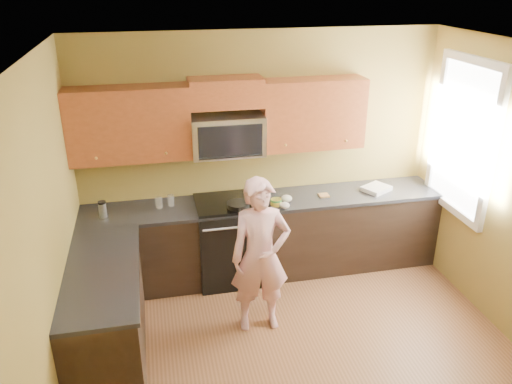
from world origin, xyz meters
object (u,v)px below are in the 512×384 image
object	(u,v)px
woman	(260,256)
stove	(231,240)
frying_pan	(238,207)
butter_tub	(276,205)
travel_mug	(104,217)
microwave	(228,154)

from	to	relation	value
woman	stove	bearing A→B (deg)	100.37
frying_pan	butter_tub	xyz separation A→B (m)	(0.42, 0.03, -0.03)
travel_mug	frying_pan	bearing A→B (deg)	-5.07
woman	butter_tub	world-z (taller)	woman
frying_pan	butter_tub	world-z (taller)	frying_pan
woman	butter_tub	xyz separation A→B (m)	(0.35, 0.78, 0.14)
woman	butter_tub	bearing A→B (deg)	68.44
butter_tub	microwave	bearing A→B (deg)	151.10
woman	butter_tub	size ratio (longest dim) A/B	12.68
woman	frying_pan	world-z (taller)	woman
stove	woman	xyz separation A→B (m)	(0.12, -0.92, 0.30)
stove	microwave	size ratio (longest dim) A/B	1.25
microwave	butter_tub	size ratio (longest dim) A/B	6.20
stove	travel_mug	size ratio (longest dim) A/B	5.42
microwave	travel_mug	distance (m)	1.44
frying_pan	stove	bearing A→B (deg)	112.91
woman	frying_pan	distance (m)	0.77
stove	travel_mug	xyz separation A→B (m)	(-1.33, -0.04, 0.44)
microwave	butter_tub	xyz separation A→B (m)	(0.47, -0.26, -0.53)
stove	frying_pan	bearing A→B (deg)	-72.28
frying_pan	travel_mug	bearing A→B (deg)	-179.88
microwave	frying_pan	xyz separation A→B (m)	(0.05, -0.29, -0.50)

